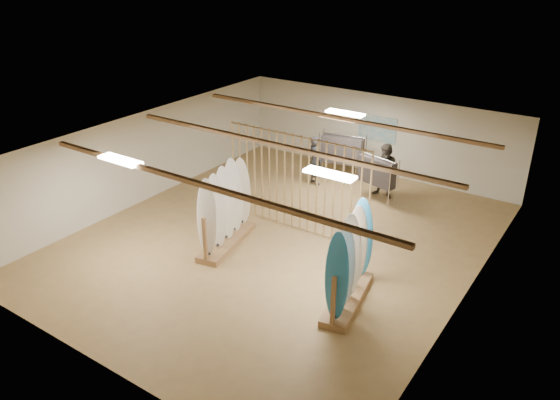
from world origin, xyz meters
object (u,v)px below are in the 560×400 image
Objects in this scene: rack_right at (349,274)px; shopper_a at (315,157)px; clothing_rack_b at (377,171)px; shopper_b at (386,168)px; rack_left at (226,219)px; clothing_rack_a at (342,150)px.

rack_right reaches higher than shopper_a.
clothing_rack_b is 0.39m from shopper_b.
shopper_b is at bearing 83.16° from clothing_rack_b.
rack_left is at bearing 118.32° from shopper_a.
clothing_rack_a is at bearing -96.49° from shopper_a.
rack_right is 1.25× the size of shopper_a.
clothing_rack_b is at bearing 55.14° from rack_left.
shopper_a is (-2.25, 0.05, -0.02)m from clothing_rack_b.
clothing_rack_b is 2.25m from shopper_a.
shopper_b is (2.40, 0.31, 0.05)m from shopper_a.
rack_left is at bearing -103.17° from clothing_rack_a.
clothing_rack_a is 0.82× the size of shopper_b.
clothing_rack_a is at bearing 108.76° from rack_right.
shopper_b is (2.21, 5.23, 0.24)m from rack_left.
rack_left reaches higher than shopper_a.
rack_right is at bearing 153.19° from shopper_a.
shopper_a is 0.95× the size of shopper_b.
shopper_a reaches higher than clothing_rack_b.
rack_right is at bearing -19.26° from rack_left.
rack_left reaches higher than clothing_rack_b.
shopper_a is at bearing 116.33° from rack_right.
shopper_a is at bearing -173.92° from shopper_b.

